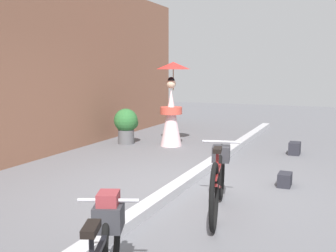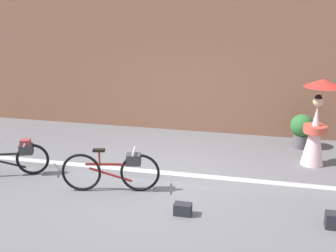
# 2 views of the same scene
# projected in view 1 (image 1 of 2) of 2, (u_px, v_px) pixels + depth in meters

# --- Properties ---
(ground_plane) EXTENTS (30.00, 30.00, 0.00)m
(ground_plane) POSITION_uv_depth(u_px,v_px,m) (180.00, 189.00, 5.82)
(ground_plane) COLOR slate
(sidewalk_curb) EXTENTS (14.00, 0.20, 0.12)m
(sidewalk_curb) POSITION_uv_depth(u_px,v_px,m) (180.00, 185.00, 5.81)
(sidewalk_curb) COLOR #B2B2B7
(sidewalk_curb) RESTS_ON ground_plane
(bicycle_near_officer) EXTENTS (1.80, 0.55, 0.83)m
(bicycle_near_officer) POSITION_uv_depth(u_px,v_px,m) (219.00, 177.00, 4.86)
(bicycle_near_officer) COLOR black
(bicycle_near_officer) RESTS_ON ground_plane
(person_with_parasol) EXTENTS (0.77, 0.77, 1.88)m
(person_with_parasol) POSITION_uv_depth(u_px,v_px,m) (172.00, 105.00, 9.05)
(person_with_parasol) COLOR silver
(person_with_parasol) RESTS_ON ground_plane
(potted_plant_by_door) EXTENTS (0.57, 0.55, 0.82)m
(potted_plant_by_door) POSITION_uv_depth(u_px,v_px,m) (127.00, 124.00, 9.38)
(potted_plant_by_door) COLOR #59595B
(potted_plant_by_door) RESTS_ON ground_plane
(backpack_on_pavement) EXTENTS (0.29, 0.18, 0.20)m
(backpack_on_pavement) POSITION_uv_depth(u_px,v_px,m) (285.00, 179.00, 5.95)
(backpack_on_pavement) COLOR #26262D
(backpack_on_pavement) RESTS_ON ground_plane
(backpack_spare) EXTENTS (0.32, 0.21, 0.25)m
(backpack_spare) POSITION_uv_depth(u_px,v_px,m) (295.00, 148.00, 8.20)
(backpack_spare) COLOR #26262D
(backpack_spare) RESTS_ON ground_plane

